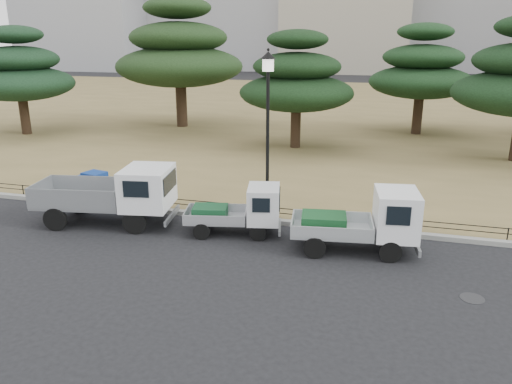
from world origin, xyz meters
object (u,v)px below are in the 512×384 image
(street_lamp, at_px, (268,108))
(tarp_pile, at_px, (91,187))
(truck_kei_rear, at_px, (364,221))
(truck_large, at_px, (113,192))
(truck_kei_front, at_px, (241,210))

(street_lamp, bearing_deg, tarp_pile, 178.84)
(truck_kei_rear, height_order, tarp_pile, truck_kei_rear)
(truck_kei_rear, xyz_separation_m, tarp_pile, (-10.66, 1.99, -0.37))
(street_lamp, relative_size, tarp_pile, 2.94)
(street_lamp, xyz_separation_m, tarp_pile, (-7.19, 0.15, -3.38))
(truck_kei_rear, xyz_separation_m, street_lamp, (-3.47, 1.85, 3.02))
(truck_large, bearing_deg, street_lamp, 9.71)
(street_lamp, bearing_deg, truck_kei_front, -109.71)
(tarp_pile, bearing_deg, truck_kei_rear, -10.58)
(truck_large, height_order, truck_kei_rear, truck_large)
(truck_kei_rear, relative_size, street_lamp, 0.68)
(truck_large, distance_m, truck_kei_rear, 8.53)
(truck_kei_front, distance_m, truck_kei_rear, 4.02)
(street_lamp, height_order, tarp_pile, street_lamp)
(truck_kei_front, bearing_deg, truck_large, 171.43)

